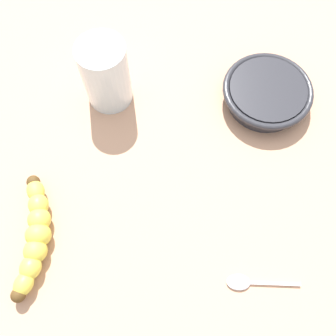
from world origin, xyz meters
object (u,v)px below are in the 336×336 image
banana (35,235)px  smoothie_glass (106,75)px  teaspoon (243,282)px  ceramic_bowl (267,93)px

banana → smoothie_glass: bearing=-21.1°
teaspoon → ceramic_bowl: bearing=-99.1°
banana → ceramic_bowl: (32.65, -32.73, 0.40)cm
smoothie_glass → teaspoon: size_ratio=1.14×
banana → teaspoon: (-0.57, -32.71, -1.59)cm
banana → smoothie_glass: (28.25, -4.58, 4.13)cm
ceramic_bowl → teaspoon: size_ratio=1.43×
smoothie_glass → ceramic_bowl: smoothie_glass is taller
banana → teaspoon: 32.76cm
smoothie_glass → ceramic_bowl: 28.74cm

